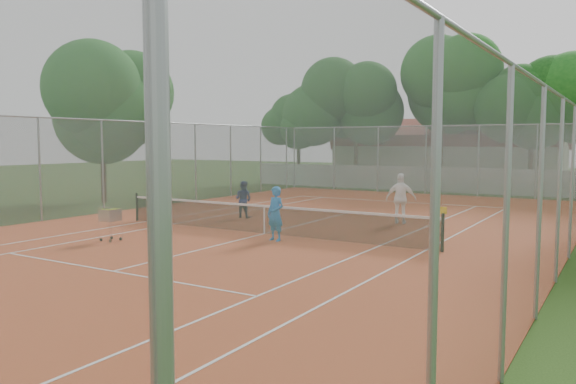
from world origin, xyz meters
The scene contains 12 objects.
ground centered at (0.00, 0.00, 0.00)m, with size 120.00×120.00×0.00m, color #1B360E.
court_pad centered at (0.00, 0.00, 0.01)m, with size 18.00×34.00×0.02m, color #B64823.
court_lines centered at (0.00, 0.00, 0.02)m, with size 10.98×23.78×0.01m, color white.
tennis_net centered at (0.00, 0.00, 0.51)m, with size 11.88×0.10×0.98m, color black.
perimeter_fence centered at (0.00, 0.00, 2.00)m, with size 18.00×34.00×4.00m, color slate.
boundary_wall centered at (0.00, 19.00, 0.75)m, with size 26.00×0.30×1.50m, color silver.
clubhouse centered at (-2.00, 29.00, 2.20)m, with size 16.40×9.00×4.40m, color beige.
tropical_trees centered at (0.00, 22.00, 5.00)m, with size 29.00×19.00×10.00m, color #0D370F.
player_near centered at (1.02, -0.91, 0.86)m, with size 0.61×0.40×1.68m, color blue.
player_far_left centered at (-2.95, 2.87, 0.76)m, with size 0.72×0.56×1.48m, color #181A48.
player_far_right centered at (3.03, 4.64, 0.96)m, with size 1.10×0.46×1.88m, color white.
ball_hopper centered at (-3.24, -3.64, 0.57)m, with size 0.53×0.53×1.10m, color silver.
Camera 1 is at (10.29, -15.32, 3.05)m, focal length 35.00 mm.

